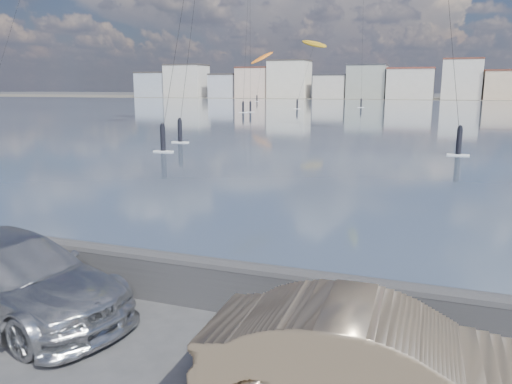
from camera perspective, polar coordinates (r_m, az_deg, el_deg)
ground at (r=8.73m, az=-16.26°, el=-19.12°), size 700.00×700.00×0.00m
bay_water at (r=97.64m, az=17.52°, el=8.81°), size 500.00×177.00×0.00m
far_shore_strip at (r=206.03m, az=19.05°, el=10.08°), size 500.00×60.00×0.00m
seawall at (r=10.52m, az=-7.67°, el=-9.66°), size 400.00×0.36×1.08m
far_buildings at (r=191.96m, az=19.47°, el=11.76°), size 240.79×13.26×14.60m
car_silver at (r=10.99m, az=-25.93°, el=-8.70°), size 5.77×3.33×1.57m
car_champagne at (r=7.24m, az=13.75°, el=-18.57°), size 4.90×1.84×1.60m
kitesurfer_5 at (r=117.11m, az=6.63°, el=16.36°), size 7.86×18.23×15.48m
kitesurfer_6 at (r=165.23m, az=0.69°, el=15.02°), size 7.62×14.57×16.03m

